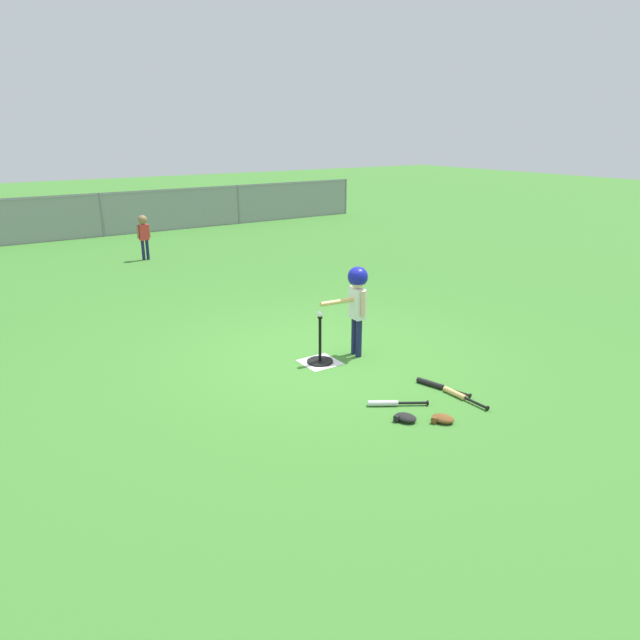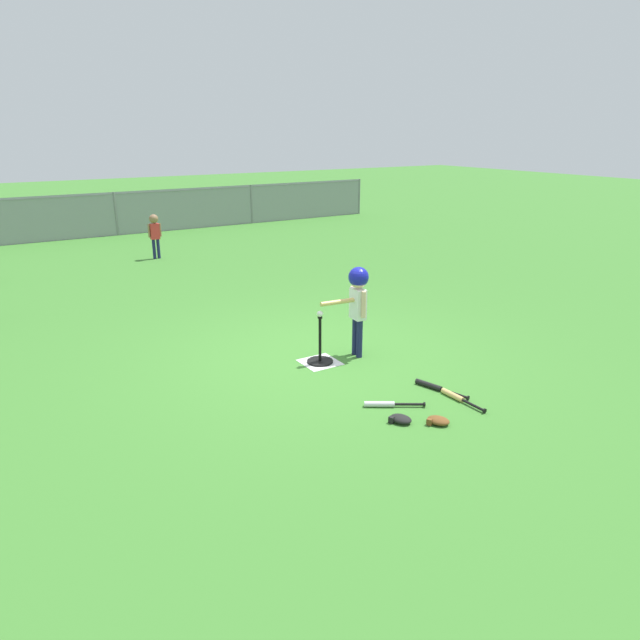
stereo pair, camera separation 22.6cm
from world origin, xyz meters
name	(u,v)px [view 2 (the right image)]	position (x,y,z in m)	size (l,w,h in m)	color
ground_plane	(320,357)	(0.00, 0.00, 0.00)	(60.00, 60.00, 0.00)	#3D7A2D
home_plate	(320,362)	(-0.09, -0.14, 0.00)	(0.44, 0.44, 0.01)	white
batting_tee	(320,356)	(-0.09, -0.14, 0.09)	(0.32, 0.32, 0.59)	black
baseball_on_tee	(320,314)	(-0.09, -0.14, 0.63)	(0.07, 0.07, 0.07)	white
batter_child	(358,293)	(0.42, -0.20, 0.82)	(0.64, 0.33, 1.15)	#191E4C
fielder_near_right	(155,230)	(0.01, 6.88, 0.63)	(0.29, 0.19, 0.98)	#191E4C
spare_bat_silver	(386,404)	(-0.14, -1.52, 0.03)	(0.56, 0.38, 0.06)	silver
spare_bat_wood	(457,397)	(0.60, -1.79, 0.03)	(0.08, 0.59, 0.06)	#DBB266
spare_bat_black	(434,387)	(0.57, -1.47, 0.03)	(0.23, 0.64, 0.06)	black
glove_by_plate	(438,421)	(0.07, -2.08, 0.04)	(0.25, 0.27, 0.07)	brown
glove_near_bats	(400,419)	(-0.22, -1.86, 0.04)	(0.23, 0.26, 0.07)	black
outfield_fence	(116,212)	(0.00, 10.39, 0.62)	(16.06, 0.06, 1.15)	slate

